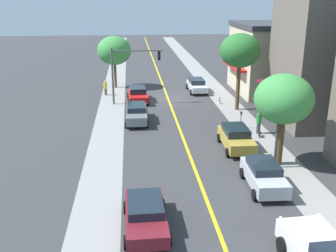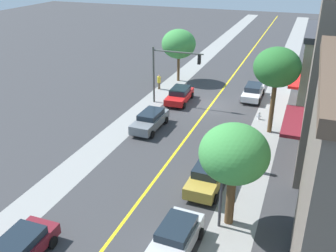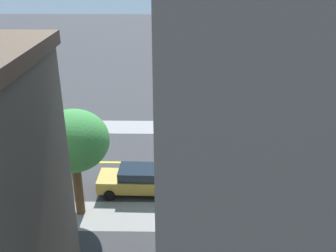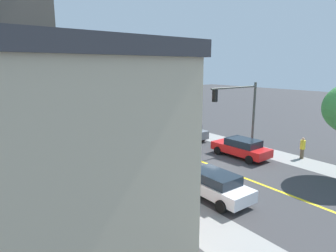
{
  "view_description": "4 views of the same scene",
  "coord_description": "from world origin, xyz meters",
  "px_view_note": "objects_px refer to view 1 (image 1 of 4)",
  "views": [
    {
      "loc": [
        3.92,
        40.22,
        10.65
      ],
      "look_at": [
        1.22,
        12.15,
        1.2
      ],
      "focal_mm": 42.33,
      "sensor_mm": 36.0,
      "label": 1
    },
    {
      "loc": [
        -8.43,
        34.32,
        13.85
      ],
      "look_at": [
        0.76,
        10.04,
        1.93
      ],
      "focal_mm": 40.32,
      "sensor_mm": 36.0,
      "label": 2
    },
    {
      "loc": [
        -22.97,
        11.98,
        13.08
      ],
      "look_at": [
        2.64,
        12.4,
        1.57
      ],
      "focal_mm": 41.22,
      "sensor_mm": 36.0,
      "label": 3
    },
    {
      "loc": [
        -14.0,
        -13.64,
        6.89
      ],
      "look_at": [
        2.71,
        9.06,
        1.05
      ],
      "focal_mm": 30.55,
      "sensor_mm": 36.0,
      "label": 4
    }
  ],
  "objects_px": {
    "gold_sedan_left_curb": "(236,138)",
    "small_dog": "(259,132)",
    "parking_meter": "(241,117)",
    "pedestrian_yellow_shirt": "(105,87)",
    "maroon_sedan_right_curb": "(145,214)",
    "silver_sedan_left_curb": "(264,175)",
    "street_tree_right_corner": "(284,100)",
    "white_sedan_left_curb": "(197,85)",
    "fire_hydrant": "(219,100)",
    "pedestrian_green_shirt": "(259,122)",
    "street_tree_left_far": "(114,51)",
    "street_tree_left_near": "(240,51)",
    "traffic_light_mast": "(129,66)",
    "grey_sedan_right_curb": "(137,113)",
    "street_lamp": "(279,116)",
    "red_sedan_right_curb": "(138,94)"
  },
  "relations": [
    {
      "from": "grey_sedan_right_curb",
      "to": "pedestrian_green_shirt",
      "type": "xyz_separation_m",
      "value": [
        -9.64,
        3.96,
        0.17
      ]
    },
    {
      "from": "white_sedan_left_curb",
      "to": "street_tree_left_far",
      "type": "bearing_deg",
      "value": -108.26
    },
    {
      "from": "street_tree_left_near",
      "to": "maroon_sedan_right_curb",
      "type": "bearing_deg",
      "value": 63.8
    },
    {
      "from": "parking_meter",
      "to": "traffic_light_mast",
      "type": "height_order",
      "value": "traffic_light_mast"
    },
    {
      "from": "parking_meter",
      "to": "small_dog",
      "type": "distance_m",
      "value": 2.41
    },
    {
      "from": "street_tree_left_near",
      "to": "street_tree_left_far",
      "type": "xyz_separation_m",
      "value": [
        11.95,
        -10.66,
        -1.24
      ]
    },
    {
      "from": "traffic_light_mast",
      "to": "street_tree_right_corner",
      "type": "bearing_deg",
      "value": -59.12
    },
    {
      "from": "maroon_sedan_right_curb",
      "to": "pedestrian_yellow_shirt",
      "type": "bearing_deg",
      "value": -173.63
    },
    {
      "from": "pedestrian_yellow_shirt",
      "to": "gold_sedan_left_curb",
      "type": "bearing_deg",
      "value": -9.07
    },
    {
      "from": "parking_meter",
      "to": "gold_sedan_left_curb",
      "type": "relative_size",
      "value": 0.32
    },
    {
      "from": "grey_sedan_right_curb",
      "to": "pedestrian_yellow_shirt",
      "type": "relative_size",
      "value": 2.89
    },
    {
      "from": "street_tree_right_corner",
      "to": "fire_hydrant",
      "type": "relative_size",
      "value": 8.02
    },
    {
      "from": "fire_hydrant",
      "to": "silver_sedan_left_curb",
      "type": "relative_size",
      "value": 0.18
    },
    {
      "from": "pedestrian_yellow_shirt",
      "to": "silver_sedan_left_curb",
      "type": "bearing_deg",
      "value": -16.25
    },
    {
      "from": "gold_sedan_left_curb",
      "to": "small_dog",
      "type": "relative_size",
      "value": 6.05
    },
    {
      "from": "pedestrian_green_shirt",
      "to": "fire_hydrant",
      "type": "bearing_deg",
      "value": -175.98
    },
    {
      "from": "fire_hydrant",
      "to": "gold_sedan_left_curb",
      "type": "xyz_separation_m",
      "value": [
        1.5,
        12.34,
        0.47
      ]
    },
    {
      "from": "pedestrian_green_shirt",
      "to": "pedestrian_yellow_shirt",
      "type": "xyz_separation_m",
      "value": [
        12.84,
        -13.94,
        -0.12
      ]
    },
    {
      "from": "fire_hydrant",
      "to": "traffic_light_mast",
      "type": "distance_m",
      "value": 9.71
    },
    {
      "from": "street_tree_right_corner",
      "to": "pedestrian_green_shirt",
      "type": "relative_size",
      "value": 3.23
    },
    {
      "from": "parking_meter",
      "to": "pedestrian_yellow_shirt",
      "type": "relative_size",
      "value": 0.88
    },
    {
      "from": "fire_hydrant",
      "to": "parking_meter",
      "type": "bearing_deg",
      "value": 90.44
    },
    {
      "from": "parking_meter",
      "to": "white_sedan_left_curb",
      "type": "distance_m",
      "value": 13.35
    },
    {
      "from": "pedestrian_yellow_shirt",
      "to": "white_sedan_left_curb",
      "type": "bearing_deg",
      "value": 53.61
    },
    {
      "from": "street_tree_right_corner",
      "to": "white_sedan_left_curb",
      "type": "xyz_separation_m",
      "value": [
        1.99,
        -20.58,
        -3.6
      ]
    },
    {
      "from": "street_lamp",
      "to": "pedestrian_yellow_shirt",
      "type": "xyz_separation_m",
      "value": [
        11.84,
        -20.44,
        -2.61
      ]
    },
    {
      "from": "street_tree_right_corner",
      "to": "small_dog",
      "type": "relative_size",
      "value": 8.08
    },
    {
      "from": "street_lamp",
      "to": "white_sedan_left_curb",
      "type": "bearing_deg",
      "value": -85.78
    },
    {
      "from": "silver_sedan_left_curb",
      "to": "pedestrian_yellow_shirt",
      "type": "distance_m",
      "value": 25.26
    },
    {
      "from": "silver_sedan_left_curb",
      "to": "white_sedan_left_curb",
      "type": "xyz_separation_m",
      "value": [
        -0.07,
        -23.77,
        -0.05
      ]
    },
    {
      "from": "street_tree_left_far",
      "to": "maroon_sedan_right_curb",
      "type": "relative_size",
      "value": 1.32
    },
    {
      "from": "gold_sedan_left_curb",
      "to": "white_sedan_left_curb",
      "type": "relative_size",
      "value": 0.96
    },
    {
      "from": "traffic_light_mast",
      "to": "silver_sedan_left_curb",
      "type": "relative_size",
      "value": 1.33
    },
    {
      "from": "parking_meter",
      "to": "maroon_sedan_right_curb",
      "type": "distance_m",
      "value": 16.36
    },
    {
      "from": "silver_sedan_left_curb",
      "to": "pedestrian_yellow_shirt",
      "type": "height_order",
      "value": "pedestrian_yellow_shirt"
    },
    {
      "from": "small_dog",
      "to": "fire_hydrant",
      "type": "bearing_deg",
      "value": 15.22
    },
    {
      "from": "red_sedan_right_curb",
      "to": "street_tree_left_far",
      "type": "bearing_deg",
      "value": -162.05
    },
    {
      "from": "traffic_light_mast",
      "to": "silver_sedan_left_curb",
      "type": "distance_m",
      "value": 20.88
    },
    {
      "from": "white_sedan_left_curb",
      "to": "small_dog",
      "type": "bearing_deg",
      "value": 8.57
    },
    {
      "from": "fire_hydrant",
      "to": "silver_sedan_left_curb",
      "type": "bearing_deg",
      "value": 85.38
    },
    {
      "from": "silver_sedan_left_curb",
      "to": "pedestrian_yellow_shirt",
      "type": "xyz_separation_m",
      "value": [
        10.21,
        -23.11,
        0.05
      ]
    },
    {
      "from": "street_lamp",
      "to": "grey_sedan_right_curb",
      "type": "height_order",
      "value": "street_lamp"
    },
    {
      "from": "parking_meter",
      "to": "pedestrian_green_shirt",
      "type": "bearing_deg",
      "value": 128.61
    },
    {
      "from": "street_tree_left_near",
      "to": "grey_sedan_right_curb",
      "type": "bearing_deg",
      "value": 17.15
    },
    {
      "from": "street_tree_left_near",
      "to": "silver_sedan_left_curb",
      "type": "relative_size",
      "value": 1.7
    },
    {
      "from": "parking_meter",
      "to": "street_tree_left_far",
      "type": "bearing_deg",
      "value": -56.5
    },
    {
      "from": "street_tree_right_corner",
      "to": "silver_sedan_left_curb",
      "type": "xyz_separation_m",
      "value": [
        2.06,
        3.19,
        -3.56
      ]
    },
    {
      "from": "street_tree_left_near",
      "to": "parking_meter",
      "type": "relative_size",
      "value": 4.99
    },
    {
      "from": "traffic_light_mast",
      "to": "pedestrian_green_shirt",
      "type": "height_order",
      "value": "traffic_light_mast"
    },
    {
      "from": "parking_meter",
      "to": "grey_sedan_right_curb",
      "type": "xyz_separation_m",
      "value": [
        8.56,
        -2.61,
        -0.15
      ]
    }
  ]
}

